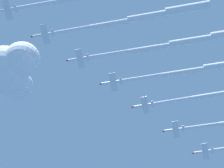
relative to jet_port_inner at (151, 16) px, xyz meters
name	(u,v)px	position (x,y,z in m)	size (l,w,h in m)	color
jet_port_inner	(151,16)	(0.00, 0.00, 0.00)	(66.35, 34.89, 3.72)	silver
jet_starboard_inner	(195,40)	(-8.36, -19.61, 0.85)	(72.42, 38.77, 3.70)	silver
cloud_puff	(8,70)	(70.67, 10.75, 19.60)	(34.41, 28.35, 23.35)	white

